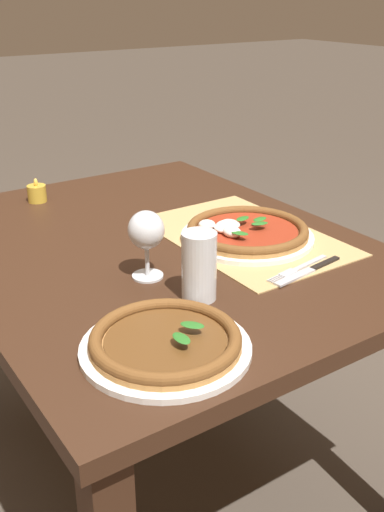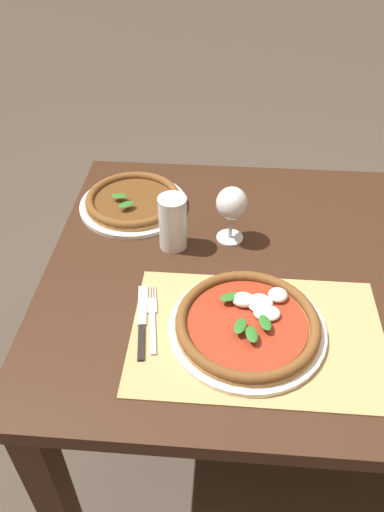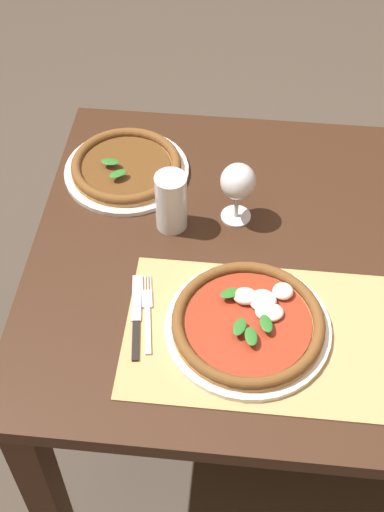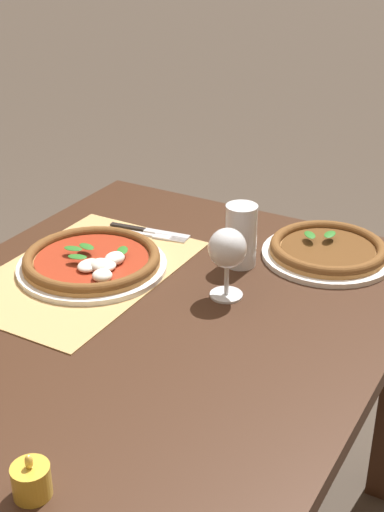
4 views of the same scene
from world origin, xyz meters
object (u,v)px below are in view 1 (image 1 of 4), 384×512
(knife, at_px, (308,271))
(pizza_far, at_px, (166,342))
(pizza_near, at_px, (246,232))
(wine_glass, at_px, (146,233))
(fork, at_px, (298,269))
(pint_glass, at_px, (199,267))
(votive_candle, at_px, (37,194))

(knife, bearing_deg, pizza_far, 101.87)
(pizza_near, xyz_separation_m, wine_glass, (-0.05, 0.31, 0.08))
(pizza_near, xyz_separation_m, fork, (-0.21, 0.02, -0.02))
(pizza_near, bearing_deg, pint_glass, 124.57)
(pizza_near, relative_size, pizza_far, 1.11)
(pint_glass, bearing_deg, wine_glass, 14.90)
(knife, bearing_deg, fork, 26.86)
(fork, bearing_deg, pizza_far, 104.93)
(pizza_far, distance_m, votive_candle, 0.91)
(wine_glass, bearing_deg, pizza_far, 155.94)
(pint_glass, relative_size, fork, 0.72)
(pint_glass, xyz_separation_m, votive_candle, (0.78, 0.05, -0.05))
(pizza_near, distance_m, fork, 0.21)
(pizza_near, relative_size, pint_glass, 2.33)
(pizza_near, distance_m, knife, 0.23)
(pizza_near, distance_m, wine_glass, 0.33)
(knife, height_order, votive_candle, votive_candle)
(votive_candle, bearing_deg, wine_glass, -178.54)
(pint_glass, bearing_deg, knife, -98.47)
(pint_glass, height_order, fork, pint_glass)
(wine_glass, height_order, pint_glass, wine_glass)
(fork, xyz_separation_m, knife, (-0.02, -0.01, 0.00))
(wine_glass, height_order, knife, wine_glass)
(pizza_far, distance_m, knife, 0.44)
(pizza_far, relative_size, votive_candle, 4.24)
(wine_glass, distance_m, knife, 0.37)
(pizza_far, bearing_deg, wine_glass, -24.06)
(wine_glass, bearing_deg, pint_glass, -165.10)
(fork, relative_size, knife, 0.93)
(pizza_near, height_order, wine_glass, wine_glass)
(knife, bearing_deg, wine_glass, 59.10)
(wine_glass, relative_size, votive_candle, 2.15)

